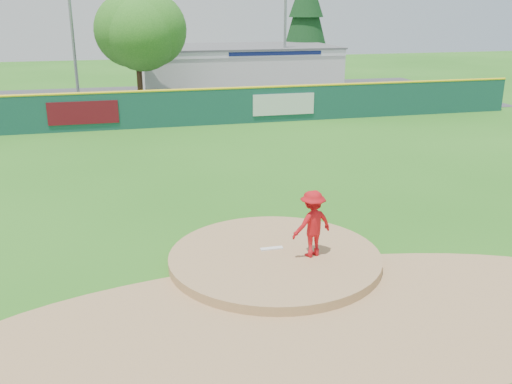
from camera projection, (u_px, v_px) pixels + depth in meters
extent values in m
plane|color=#286B19|center=(275.00, 263.00, 14.86)|extent=(120.00, 120.00, 0.00)
cylinder|color=#9E774C|center=(275.00, 263.00, 14.86)|extent=(5.50, 5.50, 0.50)
cube|color=white|center=(272.00, 249.00, 15.05)|extent=(0.60, 0.15, 0.04)
cylinder|color=#9E774C|center=(313.00, 321.00, 12.10)|extent=(15.40, 15.40, 0.01)
cube|color=#38383A|center=(169.00, 101.00, 39.72)|extent=(44.00, 16.00, 0.02)
imported|color=red|center=(312.00, 224.00, 14.43)|extent=(1.26, 0.94, 1.74)
imported|color=white|center=(139.00, 103.00, 34.99)|extent=(4.69, 3.30, 1.19)
cube|color=silver|center=(237.00, 68.00, 45.22)|extent=(15.00, 8.00, 3.20)
cube|color=white|center=(249.00, 54.00, 41.08)|extent=(15.00, 0.06, 0.55)
cube|color=#0F194C|center=(276.00, 53.00, 41.50)|extent=(7.00, 0.03, 0.28)
cube|color=#59595B|center=(237.00, 47.00, 44.70)|extent=(15.20, 8.20, 0.12)
cube|color=maroon|center=(83.00, 113.00, 29.82)|extent=(3.60, 0.04, 1.20)
cube|color=silver|center=(284.00, 104.00, 32.35)|extent=(3.60, 0.04, 1.20)
cube|color=#14433B|center=(185.00, 108.00, 31.13)|extent=(40.00, 0.10, 2.00)
cylinder|color=yellow|center=(184.00, 90.00, 30.81)|extent=(40.00, 0.14, 0.14)
cylinder|color=#382314|center=(140.00, 87.00, 37.02)|extent=(0.36, 0.36, 2.60)
sphere|color=#387F23|center=(137.00, 35.00, 35.99)|extent=(5.60, 5.60, 5.60)
cylinder|color=#382314|center=(305.00, 70.00, 50.77)|extent=(0.40, 0.40, 1.60)
cone|color=#113A16|center=(306.00, 15.00, 49.28)|extent=(4.40, 4.40, 7.90)
cylinder|color=gray|center=(71.00, 19.00, 36.62)|extent=(0.20, 0.20, 11.00)
cylinder|color=gray|center=(285.00, 24.00, 42.08)|extent=(0.20, 0.20, 10.00)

